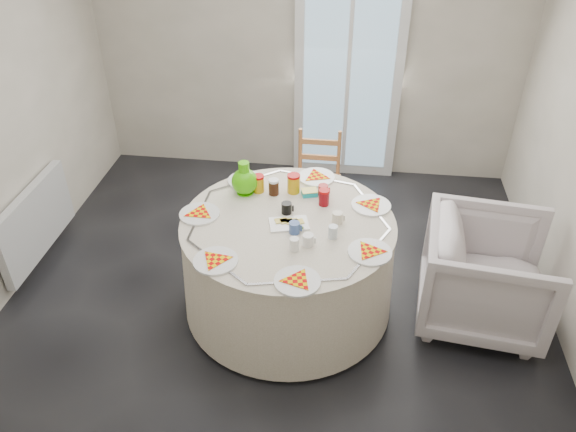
# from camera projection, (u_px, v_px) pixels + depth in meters

# --- Properties ---
(floor) EXTENTS (4.00, 4.00, 0.00)m
(floor) POSITION_uv_depth(u_px,v_px,m) (277.00, 296.00, 4.25)
(floor) COLOR black
(floor) RESTS_ON ground
(wall_back) EXTENTS (4.00, 0.02, 2.60)m
(wall_back) POSITION_uv_depth(u_px,v_px,m) (307.00, 42.00, 5.13)
(wall_back) COLOR #BCB5A3
(wall_back) RESTS_ON floor
(glass_door) EXTENTS (1.00, 0.08, 2.10)m
(glass_door) POSITION_uv_depth(u_px,v_px,m) (348.00, 73.00, 5.19)
(glass_door) COLOR silver
(glass_door) RESTS_ON floor
(radiator) EXTENTS (0.07, 1.00, 0.55)m
(radiator) POSITION_uv_depth(u_px,v_px,m) (36.00, 222.00, 4.39)
(radiator) COLOR silver
(radiator) RESTS_ON floor
(table) EXTENTS (1.49, 1.49, 0.76)m
(table) POSITION_uv_depth(u_px,v_px,m) (288.00, 265.00, 3.96)
(table) COLOR beige
(table) RESTS_ON floor
(wooden_chair) EXTENTS (0.39, 0.37, 0.86)m
(wooden_chair) POSITION_uv_depth(u_px,v_px,m) (317.00, 179.00, 4.74)
(wooden_chair) COLOR #A27B45
(wooden_chair) RESTS_ON floor
(armchair) EXTENTS (0.87, 0.91, 0.85)m
(armchair) POSITION_uv_depth(u_px,v_px,m) (486.00, 275.00, 3.86)
(armchair) COLOR beige
(armchair) RESTS_ON floor
(place_settings) EXTENTS (1.61, 1.61, 0.03)m
(place_settings) POSITION_uv_depth(u_px,v_px,m) (288.00, 220.00, 3.74)
(place_settings) COLOR silver
(place_settings) RESTS_ON table
(jar_cluster) EXTENTS (0.57, 0.32, 0.16)m
(jar_cluster) POSITION_uv_depth(u_px,v_px,m) (289.00, 190.00, 3.96)
(jar_cluster) COLOR olive
(jar_cluster) RESTS_ON table
(butter_tub) EXTENTS (0.13, 0.11, 0.04)m
(butter_tub) POSITION_uv_depth(u_px,v_px,m) (310.00, 191.00, 4.00)
(butter_tub) COLOR #12ACB3
(butter_tub) RESTS_ON table
(green_pitcher) EXTENTS (0.22, 0.22, 0.24)m
(green_pitcher) POSITION_uv_depth(u_px,v_px,m) (244.00, 179.00, 3.98)
(green_pitcher) COLOR #41C206
(green_pitcher) RESTS_ON table
(cheese_platter) EXTENTS (0.29, 0.22, 0.03)m
(cheese_platter) POSITION_uv_depth(u_px,v_px,m) (289.00, 222.00, 3.71)
(cheese_platter) COLOR silver
(cheese_platter) RESTS_ON table
(mugs_glasses) EXTENTS (0.63, 0.63, 0.10)m
(mugs_glasses) POSITION_uv_depth(u_px,v_px,m) (311.00, 218.00, 3.69)
(mugs_glasses) COLOR #A59998
(mugs_glasses) RESTS_ON table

